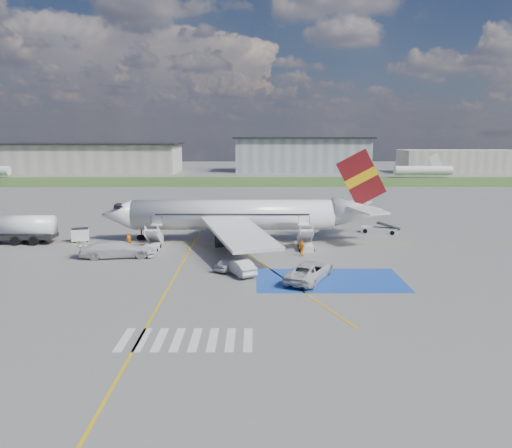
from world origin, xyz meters
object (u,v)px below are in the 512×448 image
object	(u,v)px
fuel_tanker	(14,232)
van_white_a	(310,268)
airliner	(245,215)
gpu_cart	(80,236)
belt_loader	(380,230)
car_silver_b	(240,267)
van_white_b	(118,247)
car_silver_a	(230,264)

from	to	relation	value
fuel_tanker	van_white_a	size ratio (longest dim) A/B	1.73
airliner	gpu_cart	distance (m)	21.40
airliner	van_white_a	bearing A→B (deg)	-69.48
van_white_a	belt_loader	bearing A→B (deg)	-94.20
fuel_tanker	car_silver_b	bearing A→B (deg)	-26.55
fuel_tanker	car_silver_b	world-z (taller)	fuel_tanker
belt_loader	car_silver_b	bearing A→B (deg)	-112.07
airliner	van_white_a	distance (m)	19.06
van_white_a	van_white_b	world-z (taller)	van_white_b
airliner	van_white_b	xyz separation A→B (m)	(-14.13, -9.08, -2.16)
airliner	car_silver_b	distance (m)	16.26
belt_loader	van_white_a	bearing A→B (deg)	-98.18
gpu_cart	van_white_b	bearing A→B (deg)	-65.37
gpu_cart	fuel_tanker	bearing A→B (deg)	170.68
gpu_cart	belt_loader	xyz separation A→B (m)	(40.10, 5.56, -0.41)
gpu_cart	car_silver_b	xyz separation A→B (m)	(21.06, -15.24, -0.04)
gpu_cart	belt_loader	bearing A→B (deg)	-8.13
car_silver_a	van_white_b	distance (m)	13.99
airliner	car_silver_b	world-z (taller)	airliner
car_silver_b	van_white_b	distance (m)	15.62
gpu_cart	car_silver_a	size ratio (longest dim) A/B	0.61
airliner	fuel_tanker	bearing A→B (deg)	-176.56
van_white_a	van_white_b	bearing A→B (deg)	1.77
fuel_tanker	van_white_b	size ratio (longest dim) A/B	1.69
van_white_b	airliner	bearing A→B (deg)	-63.89
van_white_a	car_silver_a	bearing A→B (deg)	1.32
van_white_a	fuel_tanker	bearing A→B (deg)	0.46
van_white_b	fuel_tanker	bearing A→B (deg)	57.73
airliner	gpu_cart	bearing A→B (deg)	-177.82
belt_loader	van_white_a	size ratio (longest dim) A/B	0.89
airliner	car_silver_b	bearing A→B (deg)	-90.58
car_silver_b	van_white_b	bearing A→B (deg)	-54.86
van_white_a	van_white_b	xyz separation A→B (m)	(-20.76, 8.65, 0.08)
car_silver_a	van_white_a	xyz separation A→B (m)	(7.83, -3.33, 0.48)
fuel_tanker	van_white_a	bearing A→B (deg)	-24.39
car_silver_a	van_white_a	distance (m)	8.52
airliner	gpu_cart	xyz separation A→B (m)	(-21.23, -0.81, -2.59)
fuel_tanker	gpu_cart	world-z (taller)	fuel_tanker
fuel_tanker	car_silver_a	bearing A→B (deg)	-24.62
airliner	belt_loader	distance (m)	19.69
car_silver_a	car_silver_b	size ratio (longest dim) A/B	0.85
gpu_cart	airliner	bearing A→B (deg)	-13.84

